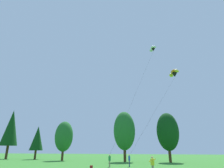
% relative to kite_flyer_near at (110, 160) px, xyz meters
% --- Properties ---
extents(treeline_tree_a, '(4.49, 4.49, 13.14)m').
position_rel_kite_flyer_near_xyz_m(treeline_tree_a, '(-33.73, 16.77, 7.24)').
color(treeline_tree_a, '#472D19').
rests_on(treeline_tree_a, ground_plane).
extents(treeline_tree_b, '(3.44, 3.44, 8.35)m').
position_rel_kite_flyer_near_xyz_m(treeline_tree_b, '(-24.98, 17.09, 4.24)').
color(treeline_tree_b, '#472D19').
rests_on(treeline_tree_b, ground_plane).
extents(treeline_tree_c, '(4.18, 4.18, 8.80)m').
position_rel_kite_flyer_near_xyz_m(treeline_tree_c, '(-15.30, 13.82, 4.34)').
color(treeline_tree_c, '#472D19').
rests_on(treeline_tree_c, ground_plane).
extents(treeline_tree_d, '(4.56, 4.56, 10.21)m').
position_rel_kite_flyer_near_xyz_m(treeline_tree_d, '(-0.52, 12.91, 5.19)').
color(treeline_tree_d, '#472D19').
rests_on(treeline_tree_d, ground_plane).
extents(treeline_tree_e, '(4.40, 4.40, 9.62)m').
position_rel_kite_flyer_near_xyz_m(treeline_tree_e, '(8.36, 13.64, 4.84)').
color(treeline_tree_e, '#472D19').
rests_on(treeline_tree_e, ground_plane).
extents(kite_flyer_near, '(0.25, 0.57, 1.69)m').
position_rel_kite_flyer_near_xyz_m(kite_flyer_near, '(0.00, 0.00, 0.00)').
color(kite_flyer_near, gray).
rests_on(kite_flyer_near, ground_plane).
extents(kite_flyer_mid, '(0.35, 0.60, 1.69)m').
position_rel_kite_flyer_near_xyz_m(kite_flyer_mid, '(2.56, 1.37, 0.00)').
color(kite_flyer_mid, navy).
rests_on(kite_flyer_mid, ground_plane).
extents(kite_flyer_far, '(0.73, 0.75, 1.69)m').
position_rel_kite_flyer_near_xyz_m(kite_flyer_far, '(6.45, -6.96, 0.01)').
color(kite_flyer_far, gray).
rests_on(kite_flyer_far, ground_plane).
extents(parafoil_kite_high_white, '(8.02, 8.55, 21.14)m').
position_rel_kite_flyer_near_xyz_m(parafoil_kite_high_white, '(6.97, 7.44, 20.82)').
color(parafoil_kite_high_white, white).
extents(parafoil_kite_mid_orange, '(9.38, 10.02, 16.53)m').
position_rel_kite_flyer_near_xyz_m(parafoil_kite_mid_orange, '(10.67, 9.73, 15.91)').
color(parafoil_kite_mid_orange, orange).
extents(backpack, '(0.31, 0.37, 0.40)m').
position_rel_kite_flyer_near_xyz_m(backpack, '(-1.60, -2.89, -0.79)').
color(backpack, maroon).
rests_on(backpack, ground_plane).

